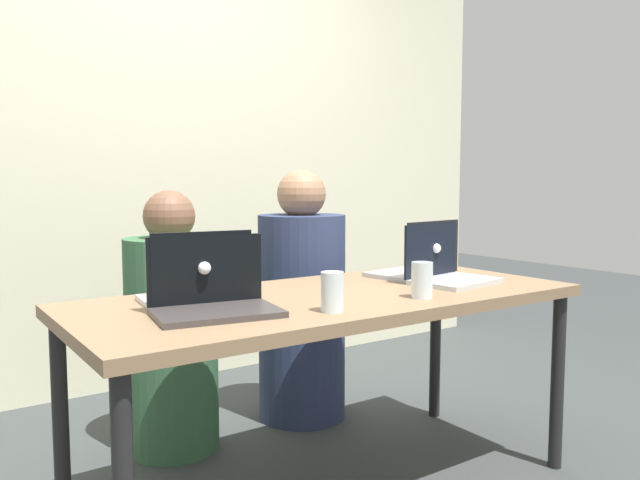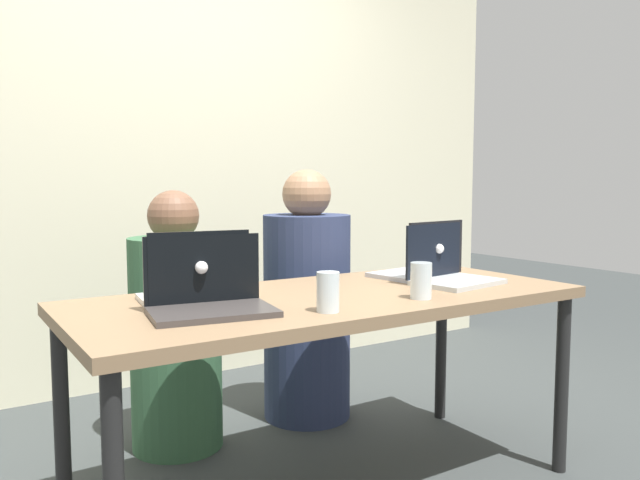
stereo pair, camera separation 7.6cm
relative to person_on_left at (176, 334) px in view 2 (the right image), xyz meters
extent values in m
cube|color=beige|center=(0.32, 0.91, 0.78)|extent=(4.56, 0.10, 2.50)
cube|color=#816547|center=(0.32, -0.68, 0.22)|extent=(1.75, 0.75, 0.04)
cylinder|color=black|center=(1.14, -1.01, -0.14)|extent=(0.05, 0.05, 0.67)
cylinder|color=black|center=(-0.51, -0.36, -0.14)|extent=(0.05, 0.05, 0.67)
cylinder|color=black|center=(1.14, -0.36, -0.14)|extent=(0.05, 0.05, 0.67)
cylinder|color=#35603E|center=(0.00, 0.00, -0.04)|extent=(0.42, 0.42, 0.87)
sphere|color=brown|center=(0.00, 0.00, 0.49)|extent=(0.21, 0.21, 0.21)
cylinder|color=navy|center=(0.63, 0.00, 0.00)|extent=(0.49, 0.49, 0.95)
sphere|color=#997051|center=(0.63, 0.00, 0.57)|extent=(0.22, 0.22, 0.22)
cube|color=#B2B7B8|center=(0.82, -0.77, 0.25)|extent=(0.35, 0.27, 0.02)
cube|color=black|center=(0.81, -0.66, 0.36)|extent=(0.32, 0.06, 0.20)
sphere|color=white|center=(0.80, -0.65, 0.36)|extent=(0.04, 0.04, 0.04)
cube|color=#3B3735|center=(-0.16, -0.78, 0.25)|extent=(0.38, 0.28, 0.02)
cube|color=black|center=(-0.15, -0.67, 0.36)|extent=(0.35, 0.07, 0.21)
sphere|color=white|center=(-0.14, -0.65, 0.36)|extent=(0.04, 0.04, 0.04)
cube|color=#AEB0BC|center=(0.81, -0.53, 0.25)|extent=(0.34, 0.27, 0.02)
cube|color=black|center=(0.83, -0.65, 0.37)|extent=(0.31, 0.05, 0.21)
sphere|color=white|center=(0.83, -0.66, 0.37)|extent=(0.04, 0.04, 0.04)
cube|color=silver|center=(-0.14, -0.54, 0.25)|extent=(0.34, 0.27, 0.02)
cube|color=black|center=(-0.15, -0.66, 0.37)|extent=(0.31, 0.05, 0.22)
sphere|color=white|center=(-0.16, -0.68, 0.37)|extent=(0.04, 0.04, 0.04)
cylinder|color=silver|center=(0.51, -0.91, 0.30)|extent=(0.07, 0.07, 0.12)
cylinder|color=silver|center=(0.51, -0.91, 0.27)|extent=(0.06, 0.06, 0.07)
cylinder|color=silver|center=(0.14, -0.92, 0.30)|extent=(0.07, 0.07, 0.12)
cylinder|color=silver|center=(0.14, -0.92, 0.27)|extent=(0.06, 0.06, 0.07)
camera|label=1|loc=(-0.92, -2.40, 0.62)|focal=35.00mm
camera|label=2|loc=(-0.86, -2.44, 0.62)|focal=35.00mm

